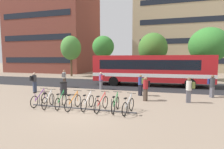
# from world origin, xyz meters

# --- Properties ---
(ground) EXTENTS (200.00, 200.00, 0.00)m
(ground) POSITION_xyz_m (0.00, 0.00, 0.00)
(ground) COLOR gray
(bus_lane_asphalt) EXTENTS (80.00, 7.20, 0.01)m
(bus_lane_asphalt) POSITION_xyz_m (0.00, 9.74, 0.00)
(bus_lane_asphalt) COLOR #232326
(bus_lane_asphalt) RESTS_ON ground
(city_bus) EXTENTS (12.10, 2.95, 3.20)m
(city_bus) POSITION_xyz_m (3.17, 9.75, 1.78)
(city_bus) COLOR red
(city_bus) RESTS_ON ground
(bike_rack) EXTENTS (6.36, 0.14, 0.70)m
(bike_rack) POSITION_xyz_m (-0.21, -0.09, 0.10)
(bike_rack) COLOR #47474C
(bike_rack) RESTS_ON ground
(parked_bicycle_purple_0) EXTENTS (0.52, 1.72, 0.99)m
(parked_bicycle_purple_0) POSITION_xyz_m (-2.97, -0.06, 0.38)
(parked_bicycle_purple_0) COLOR black
(parked_bicycle_purple_0) RESTS_ON ground
(parked_bicycle_white_1) EXTENTS (0.57, 1.69, 0.99)m
(parked_bicycle_white_1) POSITION_xyz_m (-2.23, -0.23, 0.38)
(parked_bicycle_white_1) COLOR black
(parked_bicycle_white_1) RESTS_ON ground
(parked_bicycle_green_2) EXTENTS (0.54, 1.70, 0.99)m
(parked_bicycle_green_2) POSITION_xyz_m (-1.43, -0.15, 0.38)
(parked_bicycle_green_2) COLOR black
(parked_bicycle_green_2) RESTS_ON ground
(parked_bicycle_orange_3) EXTENTS (0.52, 1.72, 0.99)m
(parked_bicycle_orange_3) POSITION_xyz_m (-0.60, -0.21, 0.38)
(parked_bicycle_orange_3) COLOR black
(parked_bicycle_orange_3) RESTS_ON ground
(parked_bicycle_white_4) EXTENTS (0.52, 1.72, 0.99)m
(parked_bicycle_white_4) POSITION_xyz_m (0.19, -0.01, 0.38)
(parked_bicycle_white_4) COLOR black
(parked_bicycle_white_4) RESTS_ON ground
(parked_bicycle_red_5) EXTENTS (0.52, 1.72, 0.99)m
(parked_bicycle_red_5) POSITION_xyz_m (1.03, -0.07, 0.38)
(parked_bicycle_red_5) COLOR black
(parked_bicycle_red_5) RESTS_ON ground
(parked_bicycle_green_6) EXTENTS (0.52, 1.72, 0.99)m
(parked_bicycle_green_6) POSITION_xyz_m (1.80, 0.04, 0.38)
(parked_bicycle_green_6) COLOR black
(parked_bicycle_green_6) RESTS_ON ground
(parked_bicycle_silver_7) EXTENTS (0.52, 1.70, 0.99)m
(parked_bicycle_silver_7) POSITION_xyz_m (2.53, -0.10, 0.38)
(parked_bicycle_silver_7) COLOR black
(parked_bicycle_silver_7) RESTS_ON ground
(commuter_grey_pack_0) EXTENTS (0.42, 0.58, 1.75)m
(commuter_grey_pack_0) POSITION_xyz_m (-5.14, 6.36, 1.01)
(commuter_grey_pack_0) COLOR #47382D
(commuter_grey_pack_0) RESTS_ON ground
(commuter_navy_pack_1) EXTENTS (0.51, 0.60, 1.67)m
(commuter_navy_pack_1) POSITION_xyz_m (7.81, 5.23, 0.96)
(commuter_navy_pack_1) COLOR #565660
(commuter_navy_pack_1) RESTS_ON ground
(commuter_black_pack_2) EXTENTS (0.49, 0.60, 1.67)m
(commuter_black_pack_2) POSITION_xyz_m (-6.36, 3.53, 0.97)
(commuter_black_pack_2) COLOR #2D3851
(commuter_black_pack_2) RESTS_ON ground
(commuter_red_pack_3) EXTENTS (0.60, 0.49, 1.62)m
(commuter_red_pack_3) POSITION_xyz_m (-1.15, 6.15, 0.93)
(commuter_red_pack_3) COLOR #565660
(commuter_red_pack_3) RESTS_ON ground
(commuter_olive_pack_4) EXTENTS (0.60, 0.48, 1.65)m
(commuter_olive_pack_4) POSITION_xyz_m (2.70, 4.41, 0.95)
(commuter_olive_pack_4) COLOR black
(commuter_olive_pack_4) RESTS_ON ground
(commuter_black_pack_5) EXTENTS (0.50, 0.60, 1.64)m
(commuter_black_pack_5) POSITION_xyz_m (3.19, 2.88, 0.94)
(commuter_black_pack_5) COLOR #47382D
(commuter_black_pack_5) RESTS_ON ground
(commuter_olive_pack_6) EXTENTS (0.53, 0.35, 1.65)m
(commuter_olive_pack_6) POSITION_xyz_m (5.95, 3.10, 0.95)
(commuter_olive_pack_6) COLOR #565660
(commuter_olive_pack_6) RESTS_ON ground
(trash_bin) EXTENTS (0.55, 0.55, 1.03)m
(trash_bin) POSITION_xyz_m (-3.24, 3.10, 0.52)
(trash_bin) COLOR #232328
(trash_bin) RESTS_ON ground
(street_tree_0) EXTENTS (4.83, 4.83, 6.88)m
(street_tree_0) POSITION_xyz_m (10.06, 16.13, 4.61)
(street_tree_0) COLOR brown
(street_tree_0) RESTS_ON ground
(street_tree_1) EXTENTS (3.21, 3.21, 6.23)m
(street_tree_1) POSITION_xyz_m (-4.05, 15.46, 4.61)
(street_tree_1) COLOR brown
(street_tree_1) RESTS_ON ground
(street_tree_2) EXTENTS (3.26, 3.26, 6.56)m
(street_tree_2) POSITION_xyz_m (-9.87, 16.36, 4.59)
(street_tree_2) COLOR brown
(street_tree_2) RESTS_ON ground
(street_tree_3) EXTENTS (3.77, 3.77, 6.24)m
(street_tree_3) POSITION_xyz_m (3.13, 14.48, 4.26)
(street_tree_3) COLOR brown
(street_tree_3) RESTS_ON ground
(building_left_wing) EXTENTS (17.17, 12.96, 17.39)m
(building_left_wing) POSITION_xyz_m (-19.18, 26.09, 8.69)
(building_left_wing) COLOR brown
(building_left_wing) RESTS_ON ground
(building_right_wing) EXTENTS (27.04, 11.01, 24.37)m
(building_right_wing) POSITION_xyz_m (11.65, 34.50, 12.19)
(building_right_wing) COLOR tan
(building_right_wing) RESTS_ON ground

